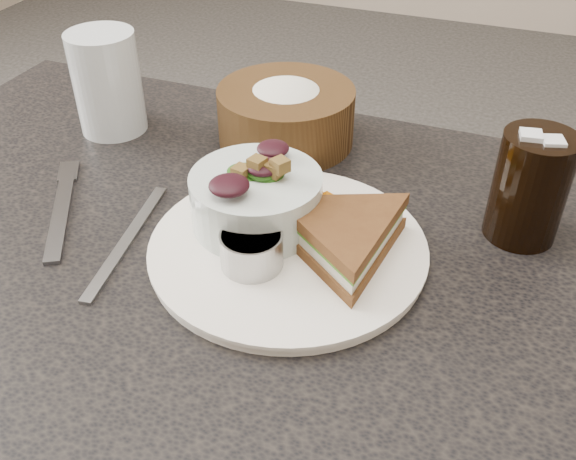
# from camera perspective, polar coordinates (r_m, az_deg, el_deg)

# --- Properties ---
(dinner_plate) EXTENTS (0.28, 0.28, 0.01)m
(dinner_plate) POSITION_cam_1_polar(r_m,az_deg,el_deg) (0.65, 0.00, -1.68)
(dinner_plate) COLOR white
(dinner_plate) RESTS_ON dining_table
(sandwich) EXTENTS (0.23, 0.23, 0.04)m
(sandwich) POSITION_cam_1_polar(r_m,az_deg,el_deg) (0.63, 4.96, -0.53)
(sandwich) COLOR #573519
(sandwich) RESTS_ON dinner_plate
(salad_bowl) EXTENTS (0.15, 0.15, 0.08)m
(salad_bowl) POSITION_cam_1_polar(r_m,az_deg,el_deg) (0.66, -2.85, 3.47)
(salad_bowl) COLOR silver
(salad_bowl) RESTS_ON dinner_plate
(dressing_ramekin) EXTENTS (0.07, 0.07, 0.04)m
(dressing_ramekin) POSITION_cam_1_polar(r_m,az_deg,el_deg) (0.61, -3.26, -1.78)
(dressing_ramekin) COLOR #9A9A9B
(dressing_ramekin) RESTS_ON dinner_plate
(orange_wedge) EXTENTS (0.09, 0.09, 0.03)m
(orange_wedge) POSITION_cam_1_polar(r_m,az_deg,el_deg) (0.68, 3.45, 2.42)
(orange_wedge) COLOR orange
(orange_wedge) RESTS_ON dinner_plate
(fork) EXTENTS (0.10, 0.16, 0.00)m
(fork) POSITION_cam_1_polar(r_m,az_deg,el_deg) (0.75, -19.54, 1.44)
(fork) COLOR gray
(fork) RESTS_ON dining_table
(knife) EXTENTS (0.04, 0.20, 0.00)m
(knife) POSITION_cam_1_polar(r_m,az_deg,el_deg) (0.69, -14.09, -0.84)
(knife) COLOR #989A9D
(knife) RESTS_ON dining_table
(bread_basket) EXTENTS (0.23, 0.23, 0.10)m
(bread_basket) POSITION_cam_1_polar(r_m,az_deg,el_deg) (0.83, -0.18, 10.93)
(bread_basket) COLOR #50371A
(bread_basket) RESTS_ON dining_table
(cola_glass) EXTENTS (0.08, 0.08, 0.13)m
(cola_glass) POSITION_cam_1_polar(r_m,az_deg,el_deg) (0.69, 20.80, 3.98)
(cola_glass) COLOR black
(cola_glass) RESTS_ON dining_table
(water_glass) EXTENTS (0.09, 0.09, 0.13)m
(water_glass) POSITION_cam_1_polar(r_m,az_deg,el_deg) (0.88, -15.77, 12.49)
(water_glass) COLOR silver
(water_glass) RESTS_ON dining_table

